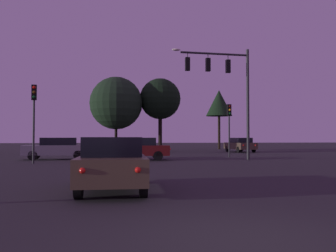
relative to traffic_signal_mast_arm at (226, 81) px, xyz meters
The scene contains 11 objects.
ground_plane 9.60m from the traffic_signal_mast_arm, 137.08° to the left, with size 168.00×168.00×0.00m, color #262326.
traffic_signal_mast_arm is the anchor object (origin of this frame).
traffic_light_corner_left 4.55m from the traffic_signal_mast_arm, 69.08° to the left, with size 0.34×0.37×4.15m.
traffic_light_corner_right 12.57m from the traffic_signal_mast_arm, behind, with size 0.34×0.37×4.64m.
car_nearside_lane 16.27m from the traffic_signal_mast_arm, 119.36° to the right, with size 1.91×4.53×1.52m.
car_crossing_left 12.61m from the traffic_signal_mast_arm, 168.67° to the left, with size 4.64×2.08×1.52m.
car_crossing_right 7.71m from the traffic_signal_mast_arm, behind, with size 4.76×2.02×1.52m.
car_far_lane 15.26m from the traffic_signal_mast_arm, 66.83° to the left, with size 2.33×4.59×1.52m.
tree_behind_sign 17.75m from the traffic_signal_mast_arm, 97.51° to the left, with size 4.69×4.69×8.34m.
tree_center_horizon 18.68m from the traffic_signal_mast_arm, 113.12° to the left, with size 5.88×5.88×8.33m.
tree_right_cluster 24.51m from the traffic_signal_mast_arm, 74.78° to the left, with size 3.52×3.52×7.96m.
Camera 1 is at (-1.84, -5.24, 1.50)m, focal length 39.51 mm.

